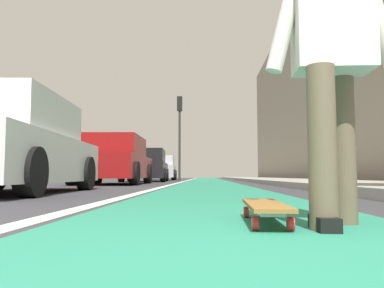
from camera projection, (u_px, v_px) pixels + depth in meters
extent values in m
plane|color=#38383D|center=(210.00, 186.00, 10.67)|extent=(80.00, 80.00, 0.00)
cube|color=#288466|center=(207.00, 180.00, 24.62)|extent=(56.00, 1.99, 0.00)
cube|color=silver|center=(186.00, 181.00, 20.67)|extent=(52.00, 0.16, 0.01)
cube|color=#9E9B93|center=(278.00, 180.00, 18.53)|extent=(52.00, 3.20, 0.13)
cube|color=gray|center=(313.00, 85.00, 22.87)|extent=(40.00, 1.20, 11.16)
cylinder|color=red|center=(246.00, 212.00, 2.49)|extent=(0.07, 0.03, 0.07)
cylinder|color=red|center=(273.00, 212.00, 2.48)|extent=(0.07, 0.03, 0.07)
cylinder|color=red|center=(255.00, 224.00, 1.89)|extent=(0.07, 0.03, 0.07)
cylinder|color=red|center=(291.00, 224.00, 1.88)|extent=(0.07, 0.03, 0.07)
cube|color=silver|center=(259.00, 205.00, 2.49)|extent=(0.06, 0.12, 0.02)
cube|color=silver|center=(273.00, 214.00, 1.89)|extent=(0.06, 0.12, 0.02)
cube|color=olive|center=(265.00, 205.00, 2.19)|extent=(0.85, 0.23, 0.02)
cylinder|color=brown|center=(322.00, 147.00, 1.94)|extent=(0.14, 0.14, 0.82)
cylinder|color=brown|center=(343.00, 150.00, 2.19)|extent=(0.14, 0.14, 0.82)
cube|color=black|center=(324.00, 223.00, 1.91)|extent=(0.26, 0.11, 0.07)
cube|color=silver|center=(332.00, 17.00, 2.11)|extent=(0.25, 0.41, 0.60)
cylinder|color=silver|center=(287.00, 18.00, 2.13)|extent=(0.10, 0.24, 0.60)
cylinder|color=silver|center=(377.00, 16.00, 2.10)|extent=(0.10, 0.24, 0.60)
cube|color=silver|center=(10.00, 159.00, 6.02)|extent=(4.24, 1.96, 0.70)
cube|color=silver|center=(7.00, 116.00, 5.93)|extent=(2.36, 1.73, 0.60)
cube|color=#4C606B|center=(36.00, 126.00, 7.07)|extent=(0.11, 1.56, 0.51)
cylinder|color=black|center=(86.00, 173.00, 7.30)|extent=(0.63, 0.25, 0.62)
cylinder|color=black|center=(31.00, 172.00, 4.73)|extent=(0.63, 0.25, 0.62)
cube|color=maroon|center=(114.00, 167.00, 12.34)|extent=(4.52, 1.93, 0.70)
cube|color=maroon|center=(113.00, 146.00, 12.25)|extent=(2.50, 1.75, 0.60)
cube|color=#4C606B|center=(121.00, 149.00, 13.48)|extent=(0.06, 1.64, 0.51)
cylinder|color=black|center=(98.00, 174.00, 13.73)|extent=(0.67, 0.23, 0.67)
cylinder|color=black|center=(148.00, 174.00, 13.70)|extent=(0.67, 0.23, 0.67)
cylinder|color=black|center=(72.00, 173.00, 10.95)|extent=(0.67, 0.23, 0.67)
cylinder|color=black|center=(135.00, 173.00, 10.92)|extent=(0.67, 0.23, 0.67)
cube|color=black|center=(145.00, 170.00, 17.91)|extent=(4.23, 2.06, 0.70)
cube|color=black|center=(145.00, 156.00, 17.81)|extent=(2.36, 1.82, 0.60)
cube|color=#4C606B|center=(148.00, 157.00, 18.95)|extent=(0.12, 1.64, 0.51)
cylinder|color=black|center=(130.00, 175.00, 19.16)|extent=(0.61, 0.25, 0.60)
cylinder|color=black|center=(166.00, 175.00, 19.19)|extent=(0.61, 0.25, 0.60)
cylinder|color=black|center=(121.00, 175.00, 16.60)|extent=(0.61, 0.25, 0.60)
cylinder|color=black|center=(163.00, 175.00, 16.62)|extent=(0.61, 0.25, 0.60)
cube|color=#B7B7BC|center=(161.00, 172.00, 24.29)|extent=(4.61, 1.90, 0.70)
cube|color=#B7B7BC|center=(161.00, 161.00, 24.20)|extent=(2.56, 1.67, 0.60)
cube|color=#4C606B|center=(162.00, 162.00, 25.44)|extent=(0.10, 1.50, 0.51)
cylinder|color=black|center=(150.00, 175.00, 25.67)|extent=(0.64, 0.25, 0.63)
cylinder|color=black|center=(175.00, 175.00, 25.69)|extent=(0.64, 0.25, 0.63)
cylinder|color=black|center=(146.00, 175.00, 22.87)|extent=(0.64, 0.25, 0.63)
cylinder|color=black|center=(173.00, 175.00, 22.88)|extent=(0.64, 0.25, 0.63)
cylinder|color=#2D2D2D|center=(180.00, 146.00, 21.49)|extent=(0.12, 0.12, 3.84)
cube|color=black|center=(180.00, 104.00, 21.68)|extent=(0.24, 0.28, 0.80)
sphere|color=red|center=(180.00, 100.00, 21.83)|extent=(0.16, 0.16, 0.16)
sphere|color=#392907|center=(180.00, 104.00, 21.81)|extent=(0.16, 0.16, 0.16)
sphere|color=black|center=(180.00, 109.00, 21.79)|extent=(0.16, 0.16, 0.16)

